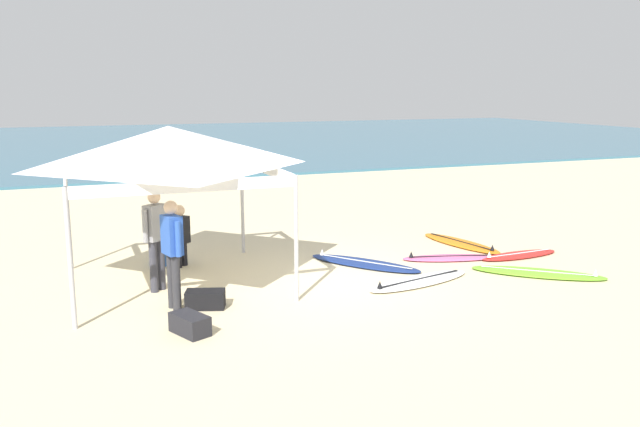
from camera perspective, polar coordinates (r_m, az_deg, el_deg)
ground_plane at (r=11.58m, az=0.23°, el=-5.97°), size 80.00×80.00×0.00m
sea at (r=42.16m, az=-15.84°, el=6.08°), size 80.00×36.00×0.10m
canopy_tent at (r=11.27m, az=-13.12°, el=5.68°), size 3.47×3.47×2.75m
surfboard_red at (r=13.81m, az=17.05°, el=-3.50°), size 1.88×0.61×0.19m
surfboard_navy at (r=12.63m, az=3.90°, el=-4.37°), size 1.92×2.27×0.19m
surfboard_orange at (r=14.52m, az=12.29°, el=-2.56°), size 1.02×2.29×0.19m
surfboard_pink at (r=13.25m, az=11.31°, el=-3.83°), size 2.01×1.02×0.19m
surfboard_white at (r=11.61m, az=8.69°, el=-5.87°), size 2.30×1.10×0.19m
surfboard_lime at (r=12.61m, az=18.63°, el=-4.97°), size 2.24×2.02×0.19m
person_blue at (r=10.16m, az=-12.84°, el=-2.90°), size 0.30×0.53×1.71m
person_grey at (r=11.15m, az=-14.24°, el=-1.73°), size 0.45×0.40×1.71m
person_black at (r=12.63m, az=-12.19°, el=-1.70°), size 0.42×0.41×1.20m
gear_bag_near_tent at (r=10.34m, az=-10.05°, el=-7.43°), size 0.67×0.50×0.28m
gear_bag_by_pole at (r=9.35m, az=-11.36°, el=-9.51°), size 0.54×0.68×0.28m
cooler_box at (r=12.96m, az=-13.46°, el=-3.52°), size 0.50×0.36×0.39m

